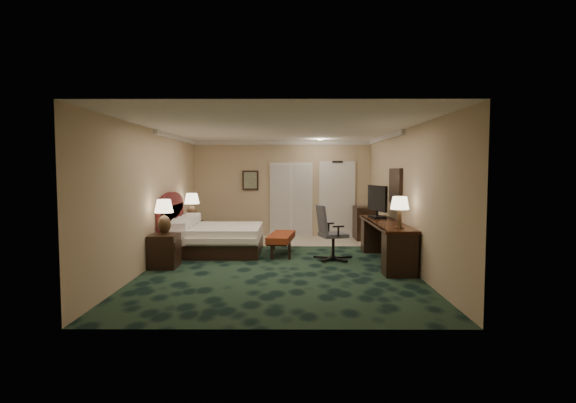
{
  "coord_description": "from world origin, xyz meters",
  "views": [
    {
      "loc": [
        0.21,
        -8.95,
        1.89
      ],
      "look_at": [
        0.17,
        0.6,
        1.22
      ],
      "focal_mm": 28.0,
      "sensor_mm": 36.0,
      "label": 1
    }
  ],
  "objects_px": {
    "lamp_far": "(192,207)",
    "nightstand_near": "(164,251)",
    "tv": "(377,202)",
    "desk_chair": "(333,232)",
    "bed": "(218,239)",
    "bed_bench": "(281,244)",
    "minibar": "(363,223)",
    "nightstand_far": "(192,233)",
    "desk": "(385,242)",
    "lamp_near": "(164,217)"
  },
  "relations": [
    {
      "from": "lamp_far",
      "to": "nightstand_near",
      "type": "bearing_deg",
      "value": -89.71
    },
    {
      "from": "nightstand_far",
      "to": "lamp_far",
      "type": "bearing_deg",
      "value": -87.55
    },
    {
      "from": "desk",
      "to": "desk_chair",
      "type": "xyz_separation_m",
      "value": [
        -1.05,
        0.2,
        0.17
      ]
    },
    {
      "from": "tv",
      "to": "desk_chair",
      "type": "height_order",
      "value": "tv"
    },
    {
      "from": "desk_chair",
      "to": "tv",
      "type": "bearing_deg",
      "value": 12.64
    },
    {
      "from": "bed",
      "to": "desk",
      "type": "distance_m",
      "value": 3.74
    },
    {
      "from": "desk",
      "to": "lamp_near",
      "type": "bearing_deg",
      "value": -173.39
    },
    {
      "from": "desk",
      "to": "desk_chair",
      "type": "relative_size",
      "value": 2.46
    },
    {
      "from": "nightstand_near",
      "to": "lamp_far",
      "type": "distance_m",
      "value": 2.64
    },
    {
      "from": "desk",
      "to": "tv",
      "type": "height_order",
      "value": "tv"
    },
    {
      "from": "bed",
      "to": "bed_bench",
      "type": "relative_size",
      "value": 1.43
    },
    {
      "from": "nightstand_near",
      "to": "lamp_near",
      "type": "height_order",
      "value": "lamp_near"
    },
    {
      "from": "lamp_near",
      "to": "desk_chair",
      "type": "height_order",
      "value": "lamp_near"
    },
    {
      "from": "minibar",
      "to": "lamp_far",
      "type": "bearing_deg",
      "value": -167.43
    },
    {
      "from": "desk_chair",
      "to": "nightstand_near",
      "type": "bearing_deg",
      "value": 176.16
    },
    {
      "from": "bed",
      "to": "bed_bench",
      "type": "bearing_deg",
      "value": -6.69
    },
    {
      "from": "lamp_near",
      "to": "bed_bench",
      "type": "height_order",
      "value": "lamp_near"
    },
    {
      "from": "lamp_near",
      "to": "bed_bench",
      "type": "distance_m",
      "value": 2.73
    },
    {
      "from": "bed",
      "to": "nightstand_far",
      "type": "bearing_deg",
      "value": 128.09
    },
    {
      "from": "bed_bench",
      "to": "minibar",
      "type": "xyz_separation_m",
      "value": [
        2.2,
        2.18,
        0.22
      ]
    },
    {
      "from": "bed_bench",
      "to": "tv",
      "type": "bearing_deg",
      "value": 5.14
    },
    {
      "from": "nightstand_near",
      "to": "nightstand_far",
      "type": "distance_m",
      "value": 2.58
    },
    {
      "from": "nightstand_far",
      "to": "desk_chair",
      "type": "bearing_deg",
      "value": -28.95
    },
    {
      "from": "bed",
      "to": "desk_chair",
      "type": "distance_m",
      "value": 2.69
    },
    {
      "from": "nightstand_near",
      "to": "bed_bench",
      "type": "height_order",
      "value": "nightstand_near"
    },
    {
      "from": "bed",
      "to": "tv",
      "type": "xyz_separation_m",
      "value": [
        3.57,
        -0.27,
        0.88
      ]
    },
    {
      "from": "bed_bench",
      "to": "lamp_far",
      "type": "bearing_deg",
      "value": 160.04
    },
    {
      "from": "nightstand_far",
      "to": "tv",
      "type": "relative_size",
      "value": 0.66
    },
    {
      "from": "nightstand_far",
      "to": "lamp_far",
      "type": "distance_m",
      "value": 0.66
    },
    {
      "from": "nightstand_far",
      "to": "nightstand_near",
      "type": "bearing_deg",
      "value": -89.7
    },
    {
      "from": "minibar",
      "to": "nightstand_near",
      "type": "bearing_deg",
      "value": -141.32
    },
    {
      "from": "tv",
      "to": "minibar",
      "type": "bearing_deg",
      "value": 75.16
    },
    {
      "from": "lamp_far",
      "to": "bed_bench",
      "type": "relative_size",
      "value": 0.51
    },
    {
      "from": "lamp_far",
      "to": "bed_bench",
      "type": "xyz_separation_m",
      "value": [
        2.25,
        -1.18,
        -0.73
      ]
    },
    {
      "from": "bed",
      "to": "desk",
      "type": "xyz_separation_m",
      "value": [
        3.6,
        -1.02,
        0.11
      ]
    },
    {
      "from": "nightstand_near",
      "to": "tv",
      "type": "bearing_deg",
      "value": 16.33
    },
    {
      "from": "nightstand_near",
      "to": "minibar",
      "type": "relative_size",
      "value": 0.72
    },
    {
      "from": "nightstand_near",
      "to": "tv",
      "type": "relative_size",
      "value": 0.7
    },
    {
      "from": "lamp_far",
      "to": "tv",
      "type": "relative_size",
      "value": 0.76
    },
    {
      "from": "bed",
      "to": "desk_chair",
      "type": "xyz_separation_m",
      "value": [
        2.55,
        -0.82,
        0.27
      ]
    },
    {
      "from": "nightstand_near",
      "to": "lamp_far",
      "type": "bearing_deg",
      "value": 90.29
    },
    {
      "from": "bed",
      "to": "bed_bench",
      "type": "distance_m",
      "value": 1.46
    },
    {
      "from": "bed",
      "to": "nightstand_near",
      "type": "relative_size",
      "value": 3.02
    },
    {
      "from": "lamp_far",
      "to": "bed_bench",
      "type": "height_order",
      "value": "lamp_far"
    },
    {
      "from": "bed",
      "to": "nightstand_near",
      "type": "distance_m",
      "value": 1.74
    },
    {
      "from": "nightstand_near",
      "to": "desk_chair",
      "type": "xyz_separation_m",
      "value": [
        3.34,
        0.72,
        0.26
      ]
    },
    {
      "from": "lamp_near",
      "to": "bed_bench",
      "type": "xyz_separation_m",
      "value": [
        2.24,
        1.36,
        -0.75
      ]
    },
    {
      "from": "bed",
      "to": "nightstand_near",
      "type": "xyz_separation_m",
      "value": [
        -0.8,
        -1.54,
        0.01
      ]
    },
    {
      "from": "nightstand_far",
      "to": "lamp_near",
      "type": "xyz_separation_m",
      "value": [
        0.02,
        -2.56,
        0.68
      ]
    },
    {
      "from": "lamp_far",
      "to": "tv",
      "type": "bearing_deg",
      "value": -16.34
    }
  ]
}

